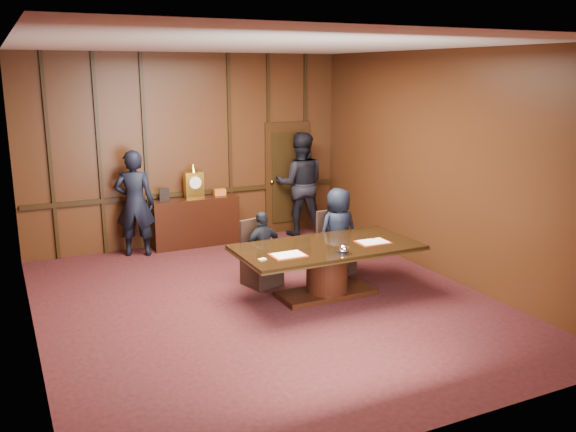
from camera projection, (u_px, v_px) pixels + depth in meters
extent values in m
plane|color=black|center=(266.00, 303.00, 8.55)|extent=(7.00, 7.00, 0.00)
plane|color=silver|center=(264.00, 45.00, 7.74)|extent=(7.00, 7.00, 0.00)
cube|color=black|center=(189.00, 150.00, 11.21)|extent=(6.00, 0.04, 3.50)
cube|color=black|center=(434.00, 246.00, 5.08)|extent=(6.00, 0.04, 3.50)
cube|color=black|center=(22.00, 200.00, 6.87)|extent=(0.04, 7.00, 3.50)
cube|color=black|center=(443.00, 165.00, 9.42)|extent=(0.04, 7.00, 3.50)
cube|color=black|center=(191.00, 193.00, 11.37)|extent=(5.90, 0.05, 0.08)
cube|color=black|center=(287.00, 177.00, 12.17)|extent=(0.95, 0.06, 2.20)
sphere|color=gold|center=(272.00, 182.00, 11.97)|extent=(0.08, 0.08, 0.08)
cube|color=black|center=(195.00, 222.00, 11.30)|extent=(1.60, 0.45, 0.90)
cube|color=black|center=(159.00, 248.00, 11.10)|extent=(0.12, 0.40, 0.06)
cube|color=black|center=(231.00, 239.00, 11.69)|extent=(0.12, 0.40, 0.06)
cube|color=gold|center=(194.00, 185.00, 11.14)|extent=(0.34, 0.18, 0.48)
cylinder|color=white|center=(195.00, 183.00, 11.04)|extent=(0.22, 0.03, 0.22)
cone|color=gold|center=(193.00, 168.00, 11.06)|extent=(0.14, 0.14, 0.16)
cube|color=black|center=(164.00, 194.00, 10.95)|extent=(0.18, 0.04, 0.22)
cube|color=#CA5517|center=(219.00, 192.00, 11.41)|extent=(0.22, 0.12, 0.12)
cube|color=black|center=(327.00, 293.00, 8.82)|extent=(1.40, 0.60, 0.08)
cylinder|color=black|center=(327.00, 270.00, 8.73)|extent=(0.60, 0.60, 0.62)
cube|color=black|center=(327.00, 249.00, 8.66)|extent=(2.62, 1.32, 0.02)
cube|color=black|center=(327.00, 247.00, 8.66)|extent=(2.60, 1.30, 0.06)
cube|color=#99250E|center=(288.00, 255.00, 8.17)|extent=(0.46, 0.33, 0.01)
cube|color=white|center=(288.00, 255.00, 8.16)|extent=(0.40, 0.28, 0.01)
cube|color=#99250E|center=(373.00, 242.00, 8.79)|extent=(0.47, 0.34, 0.01)
cube|color=white|center=(373.00, 242.00, 8.78)|extent=(0.41, 0.29, 0.01)
cube|color=white|center=(344.00, 253.00, 8.25)|extent=(0.20, 0.14, 0.01)
ellipsoid|color=white|center=(344.00, 249.00, 8.24)|extent=(0.13, 0.13, 0.10)
cube|color=#E1C96E|center=(262.00, 259.00, 7.99)|extent=(0.11, 0.09, 0.01)
cube|color=black|center=(262.00, 270.00, 9.24)|extent=(0.58, 0.58, 0.46)
cube|color=black|center=(253.00, 236.00, 9.28)|extent=(0.48, 0.18, 0.55)
cylinder|color=black|center=(255.00, 283.00, 9.01)|extent=(0.04, 0.04, 0.23)
cylinder|color=black|center=(269.00, 272.00, 9.53)|extent=(0.04, 0.04, 0.23)
cube|color=black|center=(336.00, 259.00, 9.79)|extent=(0.50, 0.50, 0.46)
cube|color=black|center=(330.00, 226.00, 9.86)|extent=(0.48, 0.08, 0.55)
cylinder|color=black|center=(331.00, 271.00, 9.56)|extent=(0.04, 0.04, 0.23)
cylinder|color=black|center=(340.00, 261.00, 10.08)|extent=(0.04, 0.04, 0.23)
imported|color=black|center=(263.00, 249.00, 9.12)|extent=(0.71, 0.39, 1.15)
imported|color=black|center=(338.00, 231.00, 9.64)|extent=(0.70, 0.48, 1.40)
imported|color=black|center=(135.00, 203.00, 10.57)|extent=(0.79, 0.66, 1.87)
imported|color=black|center=(300.00, 184.00, 11.92)|extent=(1.21, 1.09, 2.02)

